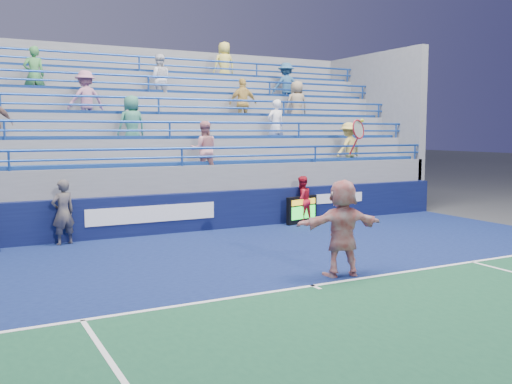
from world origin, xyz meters
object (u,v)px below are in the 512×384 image
serve_speed_board (302,210)px  tennis_player (342,228)px  line_judge (63,212)px  ball_girl (302,200)px

serve_speed_board → tennis_player: size_ratio=0.40×
line_judge → ball_girl: line_judge is taller
serve_speed_board → ball_girl: (0.05, 0.09, 0.30)m
tennis_player → ball_girl: size_ratio=2.09×
serve_speed_board → tennis_player: tennis_player is taller
serve_speed_board → ball_girl: size_ratio=0.84×
serve_speed_board → tennis_player: bearing=-115.4°
serve_speed_board → line_judge: 7.03m
line_judge → serve_speed_board: bearing=161.2°
line_judge → ball_girl: (7.07, 0.11, -0.09)m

